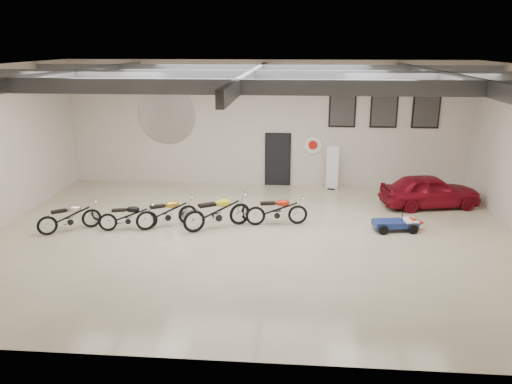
# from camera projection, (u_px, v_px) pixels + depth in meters

# --- Properties ---
(floor) EXTENTS (16.00, 12.00, 0.01)m
(floor) POSITION_uv_depth(u_px,v_px,m) (253.00, 239.00, 14.91)
(floor) COLOR beige
(floor) RESTS_ON ground
(ceiling) EXTENTS (16.00, 12.00, 0.01)m
(ceiling) POSITION_uv_depth(u_px,v_px,m) (252.00, 67.00, 13.47)
(ceiling) COLOR slate
(ceiling) RESTS_ON back_wall
(back_wall) EXTENTS (16.00, 0.02, 5.00)m
(back_wall) POSITION_uv_depth(u_px,v_px,m) (266.00, 124.00, 19.92)
(back_wall) COLOR beige
(back_wall) RESTS_ON floor
(ceiling_beams) EXTENTS (15.80, 11.80, 0.32)m
(ceiling_beams) POSITION_uv_depth(u_px,v_px,m) (252.00, 76.00, 13.54)
(ceiling_beams) COLOR slate
(ceiling_beams) RESTS_ON ceiling
(door) EXTENTS (0.92, 0.08, 2.10)m
(door) POSITION_uv_depth(u_px,v_px,m) (278.00, 160.00, 20.25)
(door) COLOR black
(door) RESTS_ON back_wall
(logo_plaque) EXTENTS (2.30, 0.06, 1.16)m
(logo_plaque) POSITION_uv_depth(u_px,v_px,m) (167.00, 116.00, 20.10)
(logo_plaque) COLOR silver
(logo_plaque) RESTS_ON back_wall
(poster_left) EXTENTS (1.05, 0.08, 1.35)m
(poster_left) POSITION_uv_depth(u_px,v_px,m) (342.00, 110.00, 19.47)
(poster_left) COLOR black
(poster_left) RESTS_ON back_wall
(poster_mid) EXTENTS (1.05, 0.08, 1.35)m
(poster_mid) POSITION_uv_depth(u_px,v_px,m) (384.00, 110.00, 19.35)
(poster_mid) COLOR black
(poster_mid) RESTS_ON back_wall
(poster_right) EXTENTS (1.05, 0.08, 1.35)m
(poster_right) POSITION_uv_depth(u_px,v_px,m) (426.00, 111.00, 19.22)
(poster_right) COLOR black
(poster_right) RESTS_ON back_wall
(oil_sign) EXTENTS (0.72, 0.10, 0.72)m
(oil_sign) POSITION_uv_depth(u_px,v_px,m) (313.00, 145.00, 19.95)
(oil_sign) COLOR white
(oil_sign) RESTS_ON back_wall
(banner_stand) EXTENTS (0.52, 0.31, 1.79)m
(banner_stand) POSITION_uv_depth(u_px,v_px,m) (332.00, 167.00, 19.69)
(banner_stand) COLOR white
(banner_stand) RESTS_ON floor
(motorcycle_silver) EXTENTS (1.87, 1.56, 0.98)m
(motorcycle_silver) POSITION_uv_depth(u_px,v_px,m) (69.00, 216.00, 15.37)
(motorcycle_silver) COLOR silver
(motorcycle_silver) RESTS_ON floor
(motorcycle_black) EXTENTS (1.85, 0.98, 0.92)m
(motorcycle_black) POSITION_uv_depth(u_px,v_px,m) (128.00, 216.00, 15.50)
(motorcycle_black) COLOR silver
(motorcycle_black) RESTS_ON floor
(motorcycle_gold) EXTENTS (1.98, 1.50, 1.01)m
(motorcycle_gold) POSITION_uv_depth(u_px,v_px,m) (167.00, 212.00, 15.72)
(motorcycle_gold) COLOR silver
(motorcycle_gold) RESTS_ON floor
(motorcycle_yellow) EXTENTS (2.24, 1.73, 1.15)m
(motorcycle_yellow) POSITION_uv_depth(u_px,v_px,m) (217.00, 211.00, 15.58)
(motorcycle_yellow) COLOR silver
(motorcycle_yellow) RESTS_ON floor
(motorcycle_red) EXTENTS (2.02, 0.92, 1.01)m
(motorcycle_red) POSITION_uv_depth(u_px,v_px,m) (277.00, 210.00, 15.92)
(motorcycle_red) COLOR silver
(motorcycle_red) RESTS_ON floor
(go_kart) EXTENTS (1.75, 0.99, 0.60)m
(go_kart) POSITION_uv_depth(u_px,v_px,m) (400.00, 221.00, 15.49)
(go_kart) COLOR navy
(go_kart) RESTS_ON floor
(vintage_car) EXTENTS (2.06, 3.66, 1.18)m
(vintage_car) POSITION_uv_depth(u_px,v_px,m) (430.00, 191.00, 17.66)
(vintage_car) COLOR maroon
(vintage_car) RESTS_ON floor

